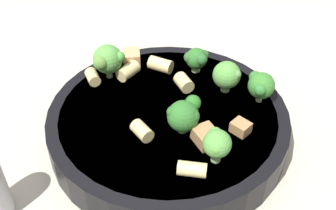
{
  "coord_description": "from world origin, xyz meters",
  "views": [
    {
      "loc": [
        -0.21,
        0.3,
        0.36
      ],
      "look_at": [
        0.0,
        0.0,
        0.05
      ],
      "focal_mm": 45.0,
      "sensor_mm": 36.0,
      "label": 1
    }
  ],
  "objects": [
    {
      "name": "rigatoni_4",
      "position": [
        0.08,
        -0.03,
        0.05
      ],
      "size": [
        0.02,
        0.03,
        0.02
      ],
      "primitive_type": "cylinder",
      "rotation": [
        1.57,
        0.0,
        3.11
      ],
      "color": "#E0C67F",
      "rests_on": "pasta_bowl"
    },
    {
      "name": "pasta_bowl",
      "position": [
        0.0,
        0.0,
        0.02
      ],
      "size": [
        0.28,
        0.28,
        0.04
      ],
      "color": "black",
      "rests_on": "ground_plane"
    },
    {
      "name": "rigatoni_5",
      "position": [
        0.05,
        -0.06,
        0.05
      ],
      "size": [
        0.03,
        0.02,
        0.02
      ],
      "primitive_type": "cylinder",
      "rotation": [
        1.57,
        0.0,
        1.71
      ],
      "color": "#E0C67F",
      "rests_on": "pasta_bowl"
    },
    {
      "name": "broccoli_floret_5",
      "position": [
        -0.08,
        -0.08,
        0.06
      ],
      "size": [
        0.03,
        0.03,
        0.04
      ],
      "color": "#9EC175",
      "rests_on": "pasta_bowl"
    },
    {
      "name": "chicken_chunk_1",
      "position": [
        -0.08,
        -0.02,
        0.05
      ],
      "size": [
        0.02,
        0.02,
        0.01
      ],
      "primitive_type": "cube",
      "rotation": [
        0.0,
        0.0,
        2.98
      ],
      "color": "#A87A4C",
      "rests_on": "pasta_bowl"
    },
    {
      "name": "chicken_chunk_0",
      "position": [
        -0.06,
        0.02,
        0.05
      ],
      "size": [
        0.03,
        0.03,
        0.02
      ],
      "primitive_type": "cube",
      "rotation": [
        0.0,
        0.0,
        2.65
      ],
      "color": "#A87A4C",
      "rests_on": "pasta_bowl"
    },
    {
      "name": "broccoli_floret_0",
      "position": [
        0.02,
        -0.09,
        0.06
      ],
      "size": [
        0.03,
        0.03,
        0.03
      ],
      "color": "#9EC175",
      "rests_on": "pasta_bowl"
    },
    {
      "name": "broccoli_floret_2",
      "position": [
        -0.03,
        0.02,
        0.06
      ],
      "size": [
        0.03,
        0.04,
        0.04
      ],
      "color": "#84AD60",
      "rests_on": "pasta_bowl"
    },
    {
      "name": "rigatoni_3",
      "position": [
        -0.07,
        0.06,
        0.05
      ],
      "size": [
        0.03,
        0.03,
        0.01
      ],
      "primitive_type": "cylinder",
      "rotation": [
        1.57,
        0.0,
        2.02
      ],
      "color": "#E0C67F",
      "rests_on": "pasta_bowl"
    },
    {
      "name": "rigatoni_2",
      "position": [
        -0.0,
        0.05,
        0.05
      ],
      "size": [
        0.03,
        0.02,
        0.02
      ],
      "primitive_type": "cylinder",
      "rotation": [
        1.57,
        0.0,
        1.24
      ],
      "color": "#E0C67F",
      "rests_on": "pasta_bowl"
    },
    {
      "name": "rigatoni_1",
      "position": [
        0.01,
        -0.05,
        0.05
      ],
      "size": [
        0.03,
        0.03,
        0.02
      ],
      "primitive_type": "cylinder",
      "rotation": [
        1.57,
        0.0,
        1.05
      ],
      "color": "#E0C67F",
      "rests_on": "pasta_bowl"
    },
    {
      "name": "chicken_chunk_2",
      "position": [
        0.09,
        -0.05,
        0.05
      ],
      "size": [
        0.03,
        0.03,
        0.02
      ],
      "primitive_type": "cube",
      "rotation": [
        0.0,
        0.0,
        2.27
      ],
      "color": "tan",
      "rests_on": "pasta_bowl"
    },
    {
      "name": "rigatoni_0",
      "position": [
        0.11,
        0.01,
        0.05
      ],
      "size": [
        0.03,
        0.02,
        0.01
      ],
      "primitive_type": "cylinder",
      "rotation": [
        1.57,
        0.0,
        1.01
      ],
      "color": "#E0C67F",
      "rests_on": "pasta_bowl"
    },
    {
      "name": "broccoli_floret_3",
      "position": [
        -0.08,
        0.03,
        0.06
      ],
      "size": [
        0.03,
        0.03,
        0.04
      ],
      "color": "#9EC175",
      "rests_on": "pasta_bowl"
    },
    {
      "name": "ground_plane",
      "position": [
        0.0,
        0.0,
        0.0
      ],
      "size": [
        2.0,
        2.0,
        0.0
      ],
      "primitive_type": "plane",
      "color": "#BCB29E"
    },
    {
      "name": "broccoli_floret_4",
      "position": [
        -0.03,
        -0.07,
        0.06
      ],
      "size": [
        0.03,
        0.03,
        0.04
      ],
      "color": "#9EC175",
      "rests_on": "pasta_bowl"
    },
    {
      "name": "broccoli_floret_1",
      "position": [
        0.1,
        -0.01,
        0.07
      ],
      "size": [
        0.04,
        0.04,
        0.04
      ],
      "color": "#84AD60",
      "rests_on": "pasta_bowl"
    }
  ]
}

